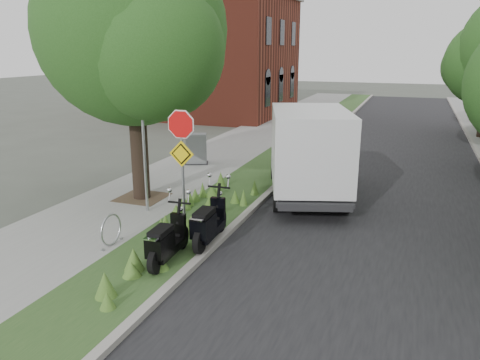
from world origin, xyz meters
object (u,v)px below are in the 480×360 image
(box_truck, at_px, (308,148))
(sign_assembly, at_px, (182,147))
(scooter_near, at_px, (165,245))
(utility_cabinet, at_px, (196,149))
(scooter_far, at_px, (207,227))

(box_truck, bearing_deg, sign_assembly, -115.05)
(sign_assembly, distance_m, box_truck, 4.95)
(scooter_near, height_order, box_truck, box_truck)
(box_truck, distance_m, utility_cabinet, 5.65)
(sign_assembly, height_order, scooter_far, sign_assembly)
(scooter_far, distance_m, utility_cabinet, 8.19)
(sign_assembly, distance_m, scooter_near, 2.45)
(scooter_near, xyz_separation_m, utility_cabinet, (-3.34, 8.49, 0.15))
(scooter_far, xyz_separation_m, utility_cabinet, (-3.76, 7.27, 0.13))
(sign_assembly, distance_m, scooter_far, 1.98)
(sign_assembly, relative_size, box_truck, 0.56)
(scooter_far, bearing_deg, sign_assembly, 152.96)
(utility_cabinet, bearing_deg, sign_assembly, -66.70)
(sign_assembly, xyz_separation_m, scooter_far, (0.81, -0.41, -1.76))
(scooter_far, height_order, utility_cabinet, utility_cabinet)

